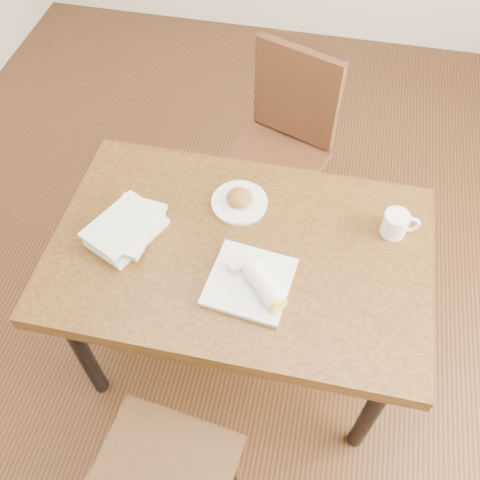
% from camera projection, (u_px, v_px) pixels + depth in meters
% --- Properties ---
extents(ground, '(4.00, 5.00, 0.01)m').
position_uv_depth(ground, '(240.00, 345.00, 2.41)').
color(ground, '#472814').
rests_on(ground, ground).
extents(room_walls, '(4.02, 5.02, 2.80)m').
position_uv_depth(room_walls, '(240.00, 0.00, 1.10)').
color(room_walls, silver).
rests_on(room_walls, ground).
extents(table, '(1.28, 0.82, 0.75)m').
position_uv_depth(table, '(240.00, 262.00, 1.87)').
color(table, brown).
rests_on(table, ground).
extents(chair_far, '(0.54, 0.54, 0.95)m').
position_uv_depth(chair_far, '(282.00, 140.00, 2.41)').
color(chair_far, '#4B2715').
rests_on(chair_far, ground).
extents(plate_scone, '(0.20, 0.20, 0.06)m').
position_uv_depth(plate_scone, '(240.00, 201.00, 1.91)').
color(plate_scone, white).
rests_on(plate_scone, table).
extents(coffee_mug, '(0.13, 0.09, 0.09)m').
position_uv_depth(coffee_mug, '(396.00, 223.00, 1.81)').
color(coffee_mug, white).
rests_on(coffee_mug, table).
extents(plate_burrito, '(0.29, 0.29, 0.09)m').
position_uv_depth(plate_burrito, '(254.00, 283.00, 1.70)').
color(plate_burrito, white).
rests_on(plate_burrito, table).
extents(book_stack, '(0.27, 0.30, 0.07)m').
position_uv_depth(book_stack, '(127.00, 228.00, 1.82)').
color(book_stack, white).
rests_on(book_stack, table).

